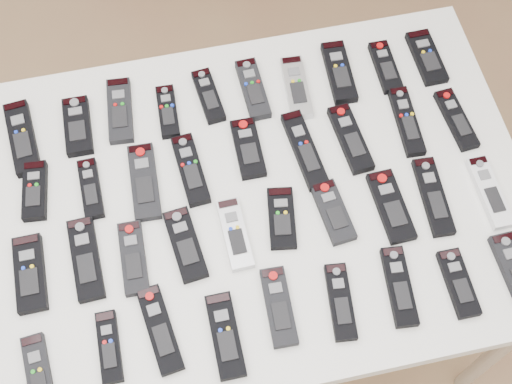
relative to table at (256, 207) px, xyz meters
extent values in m
plane|color=#9C6A4F|center=(-0.05, -0.09, -0.72)|extent=(4.00, 4.00, 0.00)
cube|color=white|center=(0.00, 0.00, 0.04)|extent=(1.25, 0.88, 0.04)
cylinder|color=beige|center=(0.56, -0.38, -0.35)|extent=(0.04, 0.04, 0.74)
cylinder|color=beige|center=(-0.56, 0.38, -0.35)|extent=(0.04, 0.04, 0.74)
cylinder|color=beige|center=(0.56, 0.38, -0.35)|extent=(0.04, 0.04, 0.74)
cube|color=black|center=(-0.51, 0.26, 0.07)|extent=(0.08, 0.20, 0.02)
cube|color=black|center=(-0.38, 0.27, 0.07)|extent=(0.06, 0.16, 0.02)
cube|color=black|center=(-0.27, 0.29, 0.07)|extent=(0.07, 0.18, 0.02)
cube|color=black|center=(-0.16, 0.26, 0.07)|extent=(0.05, 0.15, 0.02)
cube|color=black|center=(-0.06, 0.29, 0.07)|extent=(0.06, 0.15, 0.02)
cube|color=black|center=(0.05, 0.28, 0.07)|extent=(0.06, 0.17, 0.02)
cube|color=#B7B7BC|center=(0.16, 0.26, 0.07)|extent=(0.06, 0.18, 0.02)
cube|color=black|center=(0.27, 0.29, 0.07)|extent=(0.07, 0.18, 0.02)
cube|color=black|center=(0.39, 0.28, 0.07)|extent=(0.05, 0.15, 0.02)
cube|color=black|center=(0.50, 0.29, 0.07)|extent=(0.06, 0.16, 0.02)
cube|color=black|center=(-0.49, 0.11, 0.07)|extent=(0.07, 0.15, 0.02)
cube|color=black|center=(-0.36, 0.09, 0.07)|extent=(0.05, 0.15, 0.02)
cube|color=black|center=(-0.24, 0.08, 0.07)|extent=(0.07, 0.19, 0.02)
cube|color=black|center=(-0.13, 0.09, 0.07)|extent=(0.06, 0.18, 0.02)
cube|color=black|center=(0.01, 0.12, 0.07)|extent=(0.06, 0.15, 0.02)
cube|color=black|center=(0.13, 0.09, 0.07)|extent=(0.07, 0.21, 0.02)
cube|color=black|center=(0.25, 0.10, 0.07)|extent=(0.07, 0.19, 0.02)
cube|color=black|center=(0.39, 0.11, 0.07)|extent=(0.05, 0.19, 0.02)
cube|color=black|center=(0.51, 0.09, 0.07)|extent=(0.06, 0.17, 0.02)
cube|color=black|center=(-0.51, -0.09, 0.07)|extent=(0.06, 0.17, 0.02)
cube|color=black|center=(-0.39, -0.08, 0.07)|extent=(0.06, 0.19, 0.02)
cube|color=black|center=(-0.29, -0.10, 0.07)|extent=(0.06, 0.17, 0.02)
cube|color=black|center=(-0.18, -0.09, 0.07)|extent=(0.08, 0.17, 0.02)
cube|color=#B7B7BC|center=(-0.07, -0.09, 0.07)|extent=(0.05, 0.17, 0.02)
cube|color=black|center=(0.04, -0.07, 0.07)|extent=(0.08, 0.15, 0.02)
cube|color=black|center=(0.16, -0.08, 0.07)|extent=(0.07, 0.16, 0.02)
cube|color=black|center=(0.29, -0.09, 0.07)|extent=(0.07, 0.18, 0.02)
cube|color=black|center=(0.39, -0.09, 0.07)|extent=(0.06, 0.20, 0.02)
cube|color=silver|center=(0.52, -0.11, 0.07)|extent=(0.05, 0.18, 0.02)
cube|color=black|center=(-0.51, -0.31, 0.07)|extent=(0.06, 0.18, 0.02)
cube|color=black|center=(-0.37, -0.28, 0.07)|extent=(0.04, 0.15, 0.02)
cube|color=black|center=(-0.26, -0.27, 0.07)|extent=(0.08, 0.19, 0.02)
cube|color=black|center=(-0.13, -0.31, 0.07)|extent=(0.06, 0.18, 0.02)
cube|color=black|center=(-0.01, -0.27, 0.07)|extent=(0.06, 0.17, 0.02)
cube|color=black|center=(0.12, -0.29, 0.07)|extent=(0.06, 0.17, 0.02)
cube|color=black|center=(0.25, -0.28, 0.07)|extent=(0.06, 0.18, 0.02)
cube|color=black|center=(0.38, -0.30, 0.07)|extent=(0.05, 0.15, 0.02)
camera|label=1|loc=(-0.15, -0.72, 1.50)|focal=50.00mm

